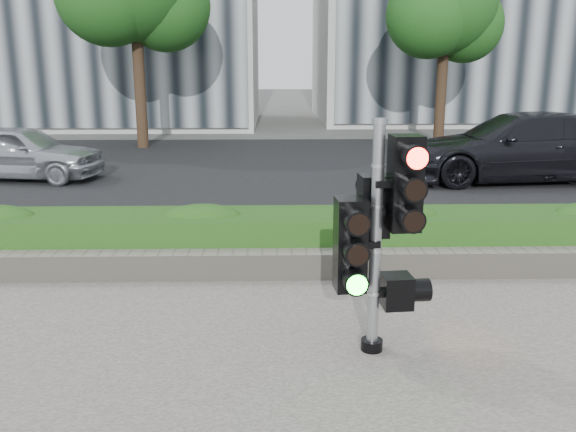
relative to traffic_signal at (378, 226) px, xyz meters
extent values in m
plane|color=#51514C|center=(-0.74, 0.15, -1.25)|extent=(120.00, 120.00, 0.00)
cube|color=black|center=(-0.74, 10.15, -1.24)|extent=(60.00, 13.00, 0.02)
cube|color=gray|center=(-0.74, 3.30, -1.19)|extent=(60.00, 0.25, 0.12)
cube|color=gray|center=(-0.74, 2.05, -1.05)|extent=(12.00, 0.32, 0.34)
cube|color=#458228|center=(-0.74, 2.70, -0.88)|extent=(12.00, 1.00, 0.68)
cylinder|color=black|center=(-5.24, 14.65, 0.76)|extent=(0.36, 0.36, 4.03)
sphere|color=#1D4914|center=(-4.37, 15.01, 3.21)|extent=(2.88, 2.88, 2.88)
cylinder|color=black|center=(4.76, 15.65, 0.54)|extent=(0.36, 0.36, 3.58)
sphere|color=#1D4914|center=(4.76, 15.65, 3.36)|extent=(3.33, 3.33, 3.33)
sphere|color=#1D4914|center=(5.53, 15.97, 2.72)|extent=(2.56, 2.56, 2.56)
sphere|color=#1D4914|center=(4.12, 15.26, 2.97)|extent=(2.82, 2.82, 2.82)
cylinder|color=black|center=(-0.03, -0.03, -1.17)|extent=(0.21, 0.21, 0.11)
cylinder|color=gray|center=(-0.03, -0.03, -0.14)|extent=(0.11, 0.11, 2.16)
cylinder|color=gray|center=(-0.03, -0.03, 0.96)|extent=(0.14, 0.14, 0.05)
cube|color=#FF1107|center=(0.22, -0.04, 0.41)|extent=(0.30, 0.30, 0.86)
cube|color=#14E51E|center=(-0.27, -0.09, -0.15)|extent=(0.30, 0.30, 0.86)
cube|color=black|center=(-0.02, 0.21, 0.15)|extent=(0.30, 0.30, 0.59)
cube|color=orange|center=(0.20, 0.02, -0.64)|extent=(0.30, 0.30, 0.32)
imported|color=#BABCC2|center=(-6.93, 9.02, -0.58)|extent=(4.01, 2.08, 1.30)
imported|color=black|center=(4.72, 8.61, -0.44)|extent=(5.53, 2.42, 1.58)
camera|label=1|loc=(-0.96, -5.38, 1.46)|focal=38.00mm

